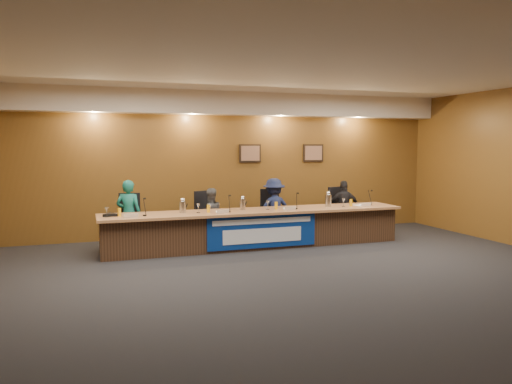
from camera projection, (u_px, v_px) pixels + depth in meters
floor at (305, 276)px, 7.78m from camera, size 10.00×10.00×0.00m
ceiling at (307, 67)px, 7.48m from camera, size 10.00×8.00×0.04m
wall_back at (233, 164)px, 11.40m from camera, size 10.00×0.04×3.20m
soffit at (236, 104)px, 11.04m from camera, size 10.00×0.50×0.50m
dais_body at (256, 229)px, 10.01m from camera, size 6.00×0.80×0.70m
dais_top at (257, 211)px, 9.93m from camera, size 6.10×0.95×0.05m
banner at (263, 231)px, 9.62m from camera, size 2.20×0.02×0.65m
banner_text_upper at (263, 221)px, 9.58m from camera, size 2.00×0.01×0.10m
banner_text_lower at (263, 235)px, 9.61m from camera, size 1.60×0.01×0.28m
wall_photo_left at (250, 153)px, 11.48m from camera, size 0.52×0.04×0.42m
wall_photo_right at (313, 153)px, 11.99m from camera, size 0.52×0.04×0.42m
panelist_a at (129, 214)px, 9.79m from camera, size 0.59×0.50×1.36m
panelist_b at (210, 216)px, 10.33m from camera, size 0.62×0.51×1.15m
panelist_c at (274, 209)px, 10.78m from camera, size 0.88×0.53×1.32m
panelist_d at (344, 208)px, 11.34m from camera, size 0.79×0.57×1.24m
office_chair_a at (129, 224)px, 9.91m from camera, size 0.57×0.57×0.08m
office_chair_b at (209, 220)px, 10.44m from camera, size 0.63×0.63×0.08m
office_chair_c at (272, 217)px, 10.89m from camera, size 0.52×0.52×0.08m
office_chair_d at (342, 213)px, 11.44m from camera, size 0.61×0.61×0.08m
nameplate_a at (131, 215)px, 8.86m from camera, size 0.24×0.08×0.10m
microphone_a at (145, 215)px, 9.09m from camera, size 0.07×0.07×0.02m
juice_glass_a at (119, 212)px, 9.03m from camera, size 0.06×0.06×0.15m
water_glass_a at (107, 212)px, 8.92m from camera, size 0.08×0.08×0.18m
nameplate_b at (223, 211)px, 9.40m from camera, size 0.24×0.08×0.10m
microphone_b at (229, 211)px, 9.63m from camera, size 0.07×0.07×0.02m
juice_glass_b at (208, 209)px, 9.55m from camera, size 0.06×0.06×0.15m
water_glass_b at (198, 208)px, 9.49m from camera, size 0.08×0.08×0.18m
nameplate_c at (290, 208)px, 9.87m from camera, size 0.24×0.08×0.10m
microphone_c at (296, 208)px, 10.08m from camera, size 0.07×0.07×0.02m
juice_glass_c at (276, 206)px, 10.03m from camera, size 0.06×0.06×0.15m
water_glass_c at (268, 205)px, 9.97m from camera, size 0.08×0.08×0.18m
nameplate_d at (366, 204)px, 10.48m from camera, size 0.24×0.08×0.10m
microphone_d at (369, 205)px, 10.67m from camera, size 0.07×0.07×0.02m
juice_glass_d at (351, 203)px, 10.51m from camera, size 0.06×0.06×0.15m
water_glass_d at (344, 202)px, 10.46m from camera, size 0.08×0.08×0.18m
carafe_left at (183, 207)px, 9.51m from camera, size 0.13×0.13×0.22m
carafe_mid at (243, 204)px, 9.93m from camera, size 0.11×0.11×0.22m
carafe_right at (328, 201)px, 10.46m from camera, size 0.13×0.13×0.25m
speakerphone at (110, 215)px, 9.05m from camera, size 0.32×0.32×0.05m
paper_stack at (360, 205)px, 10.64m from camera, size 0.26×0.33×0.01m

